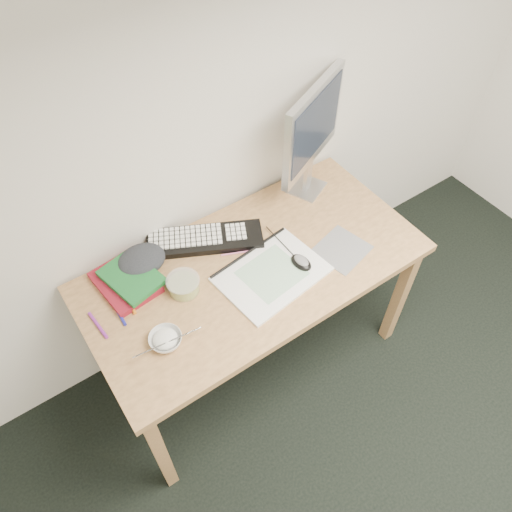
{
  "coord_description": "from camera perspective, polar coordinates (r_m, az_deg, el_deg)",
  "views": [
    {
      "loc": [
        -0.84,
        0.39,
        2.34
      ],
      "look_at": [
        -0.14,
        1.41,
        0.83
      ],
      "focal_mm": 35.0,
      "sensor_mm": 36.0,
      "label": 1
    }
  ],
  "objects": [
    {
      "name": "desk",
      "position": [
        2.1,
        -0.28,
        -2.5
      ],
      "size": [
        1.4,
        0.7,
        0.75
      ],
      "color": "tan",
      "rests_on": "ground"
    },
    {
      "name": "mousepad",
      "position": [
        2.11,
        9.74,
        0.74
      ],
      "size": [
        0.25,
        0.23,
        0.0
      ],
      "primitive_type": "cube",
      "rotation": [
        0.0,
        0.0,
        0.24
      ],
      "color": "gray",
      "rests_on": "desk"
    },
    {
      "name": "sketchpad",
      "position": [
        2.0,
        1.81,
        -2.08
      ],
      "size": [
        0.45,
        0.34,
        0.01
      ],
      "primitive_type": "cube",
      "rotation": [
        0.0,
        0.0,
        0.12
      ],
      "color": "white",
      "rests_on": "desk"
    },
    {
      "name": "keyboard",
      "position": [
        2.11,
        -5.85,
        1.9
      ],
      "size": [
        0.5,
        0.36,
        0.03
      ],
      "primitive_type": "cube",
      "rotation": [
        0.0,
        0.0,
        -0.47
      ],
      "color": "black",
      "rests_on": "desk"
    },
    {
      "name": "monitor",
      "position": [
        2.15,
        6.48,
        14.26
      ],
      "size": [
        0.43,
        0.22,
        0.53
      ],
      "rotation": [
        0.0,
        0.0,
        0.43
      ],
      "color": "silver",
      "rests_on": "desk"
    },
    {
      "name": "mouse",
      "position": [
        2.02,
        5.2,
        -0.55
      ],
      "size": [
        0.07,
        0.11,
        0.03
      ],
      "primitive_type": "ellipsoid",
      "rotation": [
        0.0,
        0.0,
        0.1
      ],
      "color": "black",
      "rests_on": "sketchpad"
    },
    {
      "name": "rice_bowl",
      "position": [
        1.84,
        -10.29,
        -9.41
      ],
      "size": [
        0.13,
        0.13,
        0.04
      ],
      "primitive_type": "imported",
      "rotation": [
        0.0,
        0.0,
        -0.08
      ],
      "color": "white",
      "rests_on": "desk"
    },
    {
      "name": "chopsticks",
      "position": [
        1.81,
        -10.08,
        -9.68
      ],
      "size": [
        0.25,
        0.05,
        0.02
      ],
      "primitive_type": "cylinder",
      "rotation": [
        0.0,
        1.57,
        -0.11
      ],
      "color": "silver",
      "rests_on": "rice_bowl"
    },
    {
      "name": "fruit_tub",
      "position": [
        1.95,
        -8.28,
        -3.31
      ],
      "size": [
        0.14,
        0.14,
        0.06
      ],
      "primitive_type": "cylinder",
      "rotation": [
        0.0,
        0.0,
        0.06
      ],
      "color": "#ECC753",
      "rests_on": "desk"
    },
    {
      "name": "book_red",
      "position": [
        2.03,
        -14.7,
        -2.95
      ],
      "size": [
        0.22,
        0.28,
        0.03
      ],
      "primitive_type": "cube",
      "rotation": [
        0.0,
        0.0,
        0.11
      ],
      "color": "maroon",
      "rests_on": "desk"
    },
    {
      "name": "book_green",
      "position": [
        2.01,
        -14.04,
        -2.33
      ],
      "size": [
        0.22,
        0.27,
        0.02
      ],
      "primitive_type": "cube",
      "rotation": [
        0.0,
        0.0,
        0.23
      ],
      "color": "#19642A",
      "rests_on": "book_red"
    },
    {
      "name": "cloth_lump",
      "position": [
        2.06,
        -12.96,
        -0.49
      ],
      "size": [
        0.17,
        0.15,
        0.07
      ],
      "primitive_type": "ellipsoid",
      "rotation": [
        0.0,
        0.0,
        0.07
      ],
      "color": "#25272C",
      "rests_on": "desk"
    },
    {
      "name": "pencil_pink",
      "position": [
        2.07,
        -1.34,
        0.48
      ],
      "size": [
        0.18,
        0.09,
        0.01
      ],
      "primitive_type": "cylinder",
      "rotation": [
        0.0,
        1.57,
        -0.41
      ],
      "color": "pink",
      "rests_on": "desk"
    },
    {
      "name": "pencil_tan",
      "position": [
        2.04,
        -0.33,
        -0.72
      ],
      "size": [
        0.19,
        0.07,
        0.01
      ],
      "primitive_type": "cylinder",
      "rotation": [
        0.0,
        1.57,
        -0.35
      ],
      "color": "tan",
      "rests_on": "desk"
    },
    {
      "name": "pencil_black",
      "position": [
        2.08,
        2.11,
        0.74
      ],
      "size": [
        0.19,
        0.02,
        0.01
      ],
      "primitive_type": "cylinder",
      "rotation": [
        0.0,
        1.57,
        -0.09
      ],
      "color": "black",
      "rests_on": "desk"
    },
    {
      "name": "marker_blue",
      "position": [
        1.96,
        -15.43,
        -6.27
      ],
      "size": [
        0.02,
        0.13,
        0.01
      ],
      "primitive_type": "cylinder",
      "rotation": [
        0.0,
        1.57,
        1.54
      ],
      "color": "#1C219C",
      "rests_on": "desk"
    },
    {
      "name": "marker_orange",
      "position": [
        1.98,
        -14.3,
        -4.89
      ],
      "size": [
        0.03,
        0.14,
        0.01
      ],
      "primitive_type": "cylinder",
      "rotation": [
        0.0,
        1.57,
        1.45
      ],
      "color": "orange",
      "rests_on": "desk"
    },
    {
      "name": "marker_purple",
      "position": [
        1.95,
        -17.61,
        -7.55
      ],
      "size": [
        0.02,
        0.14,
        0.01
      ],
      "primitive_type": "cylinder",
      "rotation": [
        0.0,
        1.57,
        1.66
      ],
      "color": "purple",
      "rests_on": "desk"
    }
  ]
}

